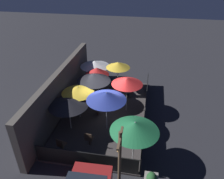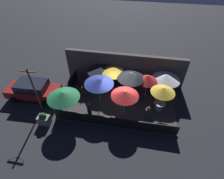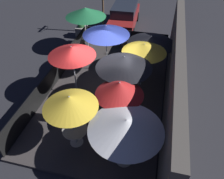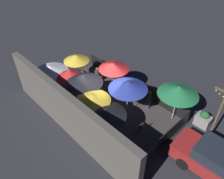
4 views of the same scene
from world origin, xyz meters
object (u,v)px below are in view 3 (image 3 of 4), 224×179
Objects in this scene: patron_1 at (58,110)px; patio_chair_1 at (118,77)px; patio_umbrella_2 at (124,62)px; patio_chair_0 at (125,49)px; patio_umbrella_0 at (126,125)px; patio_umbrella_8 at (151,40)px; dining_table_1 at (75,132)px; patio_umbrella_4 at (106,30)px; patio_umbrella_1 at (70,102)px; patio_umbrella_7 at (144,48)px; patio_umbrella_6 at (120,88)px; light_post at (103,0)px; patio_umbrella_3 at (72,51)px; patio_umbrella_5 at (86,12)px; parked_car_0 at (124,16)px; planter_box at (82,30)px; patron_0 at (83,52)px; dining_table_0 at (125,151)px; patio_chair_2 at (149,45)px.

patio_chair_1 is at bearing -109.54° from patron_1.
patio_chair_0 is (-3.82, -0.66, -1.65)m from patio_umbrella_2.
patio_umbrella_8 is (-5.44, 0.17, -0.02)m from patio_umbrella_0.
patron_1 is (2.71, -1.83, 0.02)m from patio_chair_1.
patron_1 reaches higher than patio_chair_1.
patio_umbrella_0 reaches higher than dining_table_1.
patio_umbrella_4 reaches higher than patron_1.
patio_umbrella_1 reaches higher than patio_umbrella_7.
patio_umbrella_6 is 0.56× the size of light_post.
patio_umbrella_8 reaches higher than patio_chair_1.
patio_umbrella_4 reaches higher than patio_umbrella_3.
parked_car_0 is at bearing 156.43° from patio_umbrella_5.
patio_umbrella_2 is at bearing 84.61° from patio_umbrella_3.
patio_umbrella_0 is 2.16× the size of planter_box.
patio_chair_1 reaches higher than planter_box.
patio_umbrella_7 is at bearing 33.51° from patio_chair_0.
patio_umbrella_4 is 2.43m from patio_chair_0.
patron_0 is (-5.55, -3.37, -1.24)m from patio_umbrella_0.
patron_0 reaches higher than patio_chair_0.
patio_umbrella_2 reaches higher than patio_umbrella_0.
patron_1 is 0.27× the size of parked_car_0.
patio_umbrella_3 is (-2.67, -0.99, 0.14)m from patio_umbrella_1.
parked_car_0 is at bearing -161.87° from patio_umbrella_7.
patio_umbrella_7 is at bearing 120.17° from patio_chair_1.
dining_table_1 is at bearing 0.00° from patio_chair_1.
patio_umbrella_1 is at bearing 20.38° from patio_umbrella_3.
patron_1 is 7.64m from planter_box.
parked_car_0 is (-6.47, -2.12, -1.29)m from patio_umbrella_7.
patron_1 reaches higher than planter_box.
patio_chair_1 is (-1.14, -0.46, -1.63)m from patio_umbrella_2.
patio_chair_0 is at bearing 34.82° from light_post.
patio_umbrella_2 is at bearing -167.36° from patio_umbrella_0.
patio_umbrella_6 is 0.97× the size of patio_umbrella_8.
parked_car_0 is (-10.75, -2.14, 0.15)m from dining_table_0.
patron_1 is at bearing -2.62° from patio_umbrella_3.
patron_0 is at bearing -148.71° from patio_umbrella_0.
patio_umbrella_7 is (-4.28, -0.03, 0.15)m from patio_umbrella_0.
dining_table_1 is (5.10, -2.02, -1.26)m from patio_umbrella_8.
patio_umbrella_2 is 1.61m from patio_umbrella_7.
patio_chair_1 is at bearing -39.95° from patio_umbrella_8.
patio_chair_1 is (-2.49, -0.58, -1.43)m from patio_umbrella_6.
patio_umbrella_5 is (-4.42, -3.06, 0.01)m from patio_umbrella_2.
patron_0 is 3.37m from planter_box.
patio_umbrella_4 is at bearing 0.03° from parked_car_0.
patio_umbrella_5 is at bearing -32.83° from patron_0.
patio_umbrella_2 is 2.53× the size of patio_chair_2.
dining_table_1 is 1.39m from patron_1.
patio_umbrella_0 reaches higher than patio_umbrella_8.
patio_chair_1 is (-3.93, -1.09, -1.35)m from patio_umbrella_0.
patio_umbrella_2 is at bearing -167.36° from dining_table_0.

